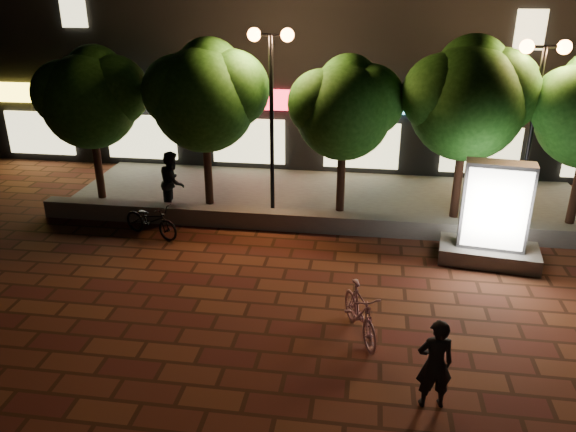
% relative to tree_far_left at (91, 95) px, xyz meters
% --- Properties ---
extents(ground, '(80.00, 80.00, 0.00)m').
position_rel_tree_far_left_xyz_m(ground, '(6.95, -5.46, -3.29)').
color(ground, '#5C301D').
rests_on(ground, ground).
extents(retaining_wall, '(16.00, 0.45, 0.50)m').
position_rel_tree_far_left_xyz_m(retaining_wall, '(6.95, -1.46, -3.04)').
color(retaining_wall, slate).
rests_on(retaining_wall, ground).
extents(sidewalk, '(16.00, 5.00, 0.08)m').
position_rel_tree_far_left_xyz_m(sidewalk, '(6.95, 1.04, -3.25)').
color(sidewalk, slate).
rests_on(sidewalk, ground).
extents(building_block, '(28.00, 8.12, 11.30)m').
position_rel_tree_far_left_xyz_m(building_block, '(6.94, 7.53, 1.70)').
color(building_block, black).
rests_on(building_block, ground).
extents(tree_far_left, '(3.36, 2.80, 4.63)m').
position_rel_tree_far_left_xyz_m(tree_far_left, '(0.00, 0.00, 0.00)').
color(tree_far_left, black).
rests_on(tree_far_left, sidewalk).
extents(tree_left, '(3.60, 3.00, 4.89)m').
position_rel_tree_far_left_xyz_m(tree_left, '(3.50, 0.00, 0.15)').
color(tree_left, black).
rests_on(tree_left, sidewalk).
extents(tree_mid, '(3.24, 2.70, 4.50)m').
position_rel_tree_far_left_xyz_m(tree_mid, '(7.50, -0.00, -0.08)').
color(tree_mid, black).
rests_on(tree_mid, sidewalk).
extents(tree_right, '(3.72, 3.10, 5.07)m').
position_rel_tree_far_left_xyz_m(tree_right, '(10.80, 0.00, 0.27)').
color(tree_right, black).
rests_on(tree_right, sidewalk).
extents(street_lamp_left, '(1.26, 0.36, 5.18)m').
position_rel_tree_far_left_xyz_m(street_lamp_left, '(5.45, -0.26, 0.74)').
color(street_lamp_left, black).
rests_on(street_lamp_left, sidewalk).
extents(street_lamp_right, '(1.26, 0.36, 4.98)m').
position_rel_tree_far_left_xyz_m(street_lamp_right, '(12.45, -0.26, 0.60)').
color(street_lamp_right, black).
rests_on(street_lamp_right, sidewalk).
extents(ad_kiosk, '(2.49, 1.48, 2.55)m').
position_rel_tree_far_left_xyz_m(ad_kiosk, '(11.27, -2.68, -2.26)').
color(ad_kiosk, slate).
rests_on(ad_kiosk, ground).
extents(scooter_pink, '(1.09, 1.82, 1.06)m').
position_rel_tree_far_left_xyz_m(scooter_pink, '(8.21, -6.34, -2.76)').
color(scooter_pink, '#C5869D').
rests_on(scooter_pink, ground).
extents(rider, '(0.65, 0.48, 1.62)m').
position_rel_tree_far_left_xyz_m(rider, '(9.43, -8.14, -2.48)').
color(rider, black).
rests_on(rider, ground).
extents(scooter_parked, '(1.88, 1.24, 0.93)m').
position_rel_tree_far_left_xyz_m(scooter_parked, '(2.51, -2.47, -2.83)').
color(scooter_parked, black).
rests_on(scooter_parked, ground).
extents(pedestrian, '(0.86, 1.01, 1.84)m').
position_rel_tree_far_left_xyz_m(pedestrian, '(2.61, -0.87, -2.29)').
color(pedestrian, black).
rests_on(pedestrian, sidewalk).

